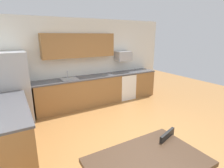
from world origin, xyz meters
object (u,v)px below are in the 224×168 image
(oven_range, at_px, (124,86))
(microwave, at_px, (123,56))
(dining_table, at_px, (148,165))
(chair_near_table, at_px, (173,156))
(refrigerator, at_px, (13,88))

(oven_range, bearing_deg, microwave, 90.00)
(microwave, xyz_separation_m, dining_table, (-2.18, -3.81, -0.80))
(oven_range, xyz_separation_m, microwave, (0.00, 0.10, 1.04))
(microwave, xyz_separation_m, chair_near_table, (-1.59, -3.68, -0.99))
(refrigerator, relative_size, chair_near_table, 2.13)
(dining_table, bearing_deg, refrigerator, 109.29)
(refrigerator, distance_m, chair_near_table, 3.99)
(refrigerator, height_order, oven_range, refrigerator)
(microwave, relative_size, chair_near_table, 0.64)
(microwave, bearing_deg, refrigerator, -177.01)
(microwave, height_order, dining_table, microwave)
(refrigerator, relative_size, oven_range, 1.99)
(dining_table, height_order, chair_near_table, chair_near_table)
(oven_range, xyz_separation_m, chair_near_table, (-1.59, -3.58, 0.05))
(refrigerator, height_order, chair_near_table, refrigerator)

